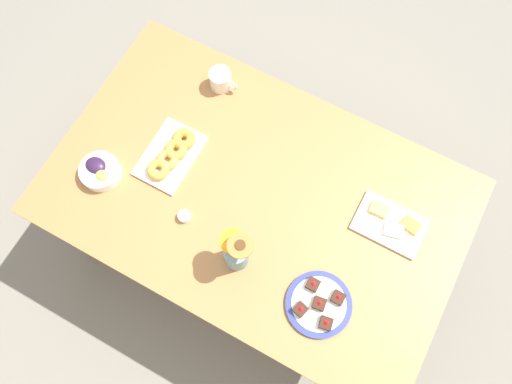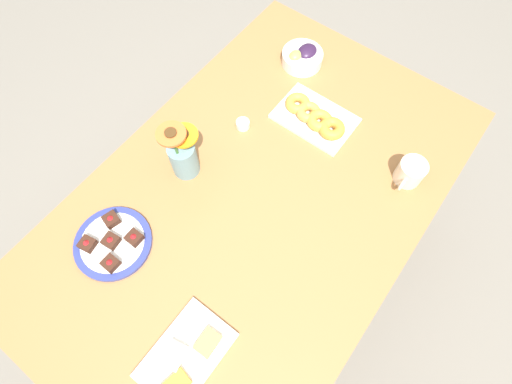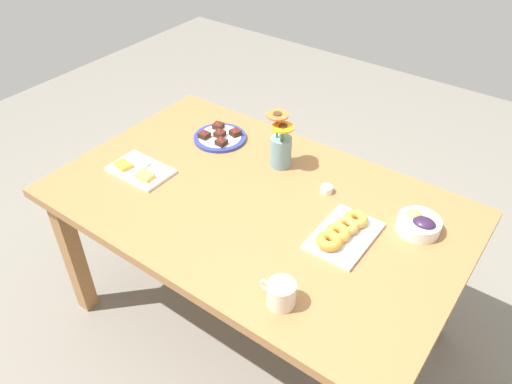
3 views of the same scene
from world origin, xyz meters
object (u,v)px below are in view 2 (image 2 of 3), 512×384
at_px(dessert_plate, 113,243).
at_px(grape_bowl, 303,57).
at_px(dining_table, 256,208).
at_px(flower_vase, 183,156).
at_px(coffee_mug, 410,172).
at_px(croissant_platter, 315,117).
at_px(cheese_platter, 186,356).
at_px(jam_cup_honey, 243,124).

bearing_deg(dessert_plate, grape_bowl, 176.99).
bearing_deg(grape_bowl, dining_table, 19.81).
bearing_deg(dining_table, flower_vase, -77.41).
xyz_separation_m(dining_table, coffee_mug, (-0.36, 0.36, 0.13)).
bearing_deg(dining_table, dessert_plate, -33.25).
bearing_deg(croissant_platter, dessert_plate, -17.68).
distance_m(coffee_mug, grape_bowl, 0.61).
xyz_separation_m(cheese_platter, flower_vase, (-0.45, -0.39, 0.08)).
bearing_deg(coffee_mug, croissant_platter, -91.80).
bearing_deg(grape_bowl, coffee_mug, 69.13).
relative_size(dining_table, grape_bowl, 10.19).
xyz_separation_m(jam_cup_honey, dessert_plate, (0.59, -0.05, -0.00)).
xyz_separation_m(cheese_platter, jam_cup_honey, (-0.70, -0.34, 0.00)).
bearing_deg(croissant_platter, flower_vase, -28.99).
height_order(grape_bowl, croissant_platter, grape_bowl).
relative_size(coffee_mug, jam_cup_honey, 2.61).
xyz_separation_m(coffee_mug, cheese_platter, (0.86, -0.22, -0.03)).
xyz_separation_m(dining_table, flower_vase, (0.06, -0.25, 0.17)).
bearing_deg(cheese_platter, dining_table, -164.63).
relative_size(grape_bowl, cheese_platter, 0.60).
bearing_deg(flower_vase, dessert_plate, -1.25).
bearing_deg(flower_vase, croissant_platter, 151.01).
xyz_separation_m(grape_bowl, jam_cup_honey, (0.38, 0.00, -0.01)).
bearing_deg(coffee_mug, cheese_platter, -14.51).
bearing_deg(jam_cup_honey, dining_table, 46.41).
bearing_deg(jam_cup_honey, dessert_plate, -5.02).
bearing_deg(dessert_plate, jam_cup_honey, 174.98).
relative_size(cheese_platter, dessert_plate, 1.08).
bearing_deg(grape_bowl, dessert_plate, -3.01).
xyz_separation_m(cheese_platter, dessert_plate, (-0.11, -0.40, 0.00)).
distance_m(coffee_mug, flower_vase, 0.74).
bearing_deg(croissant_platter, grape_bowl, -136.74).
relative_size(cheese_platter, flower_vase, 1.05).
xyz_separation_m(coffee_mug, croissant_platter, (-0.01, -0.38, -0.02)).
xyz_separation_m(coffee_mug, grape_bowl, (-0.22, -0.57, -0.01)).
bearing_deg(cheese_platter, flower_vase, -138.91).
bearing_deg(cheese_platter, grape_bowl, -162.23).
relative_size(grape_bowl, croissant_platter, 0.56).
bearing_deg(flower_vase, cheese_platter, 41.09).
bearing_deg(jam_cup_honey, coffee_mug, 105.97).
bearing_deg(coffee_mug, dining_table, -45.16).
relative_size(croissant_platter, jam_cup_honey, 5.86).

